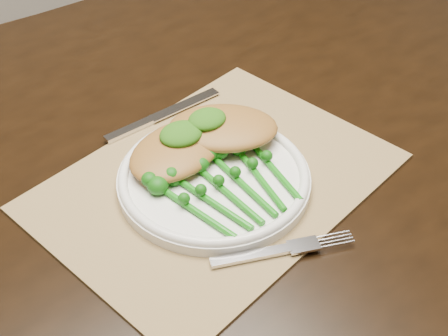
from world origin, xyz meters
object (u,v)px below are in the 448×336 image
placemat (216,181)px  chicken_fillet_left (176,150)px  dining_table (199,292)px  dinner_plate (214,177)px  broccolini_bundle (236,190)px

placemat → chicken_fillet_left: (-0.03, 0.05, 0.03)m
dining_table → chicken_fillet_left: chicken_fillet_left is taller
dinner_plate → chicken_fillet_left: 0.06m
placemat → dinner_plate: (-0.01, -0.01, 0.01)m
dining_table → broccolini_bundle: bearing=-104.1°
broccolini_bundle → dinner_plate: bearing=95.2°
placemat → broccolini_bundle: 0.05m
placemat → dining_table: bearing=60.7°
chicken_fillet_left → broccolini_bundle: chicken_fillet_left is taller
dinner_plate → chicken_fillet_left: size_ratio=1.72×
placemat → dinner_plate: bearing=-155.0°
dining_table → chicken_fillet_left: bearing=-136.6°
dining_table → broccolini_bundle: broccolini_bundle is taller
dining_table → dinner_plate: size_ratio=6.76×
dining_table → chicken_fillet_left: size_ratio=11.64×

